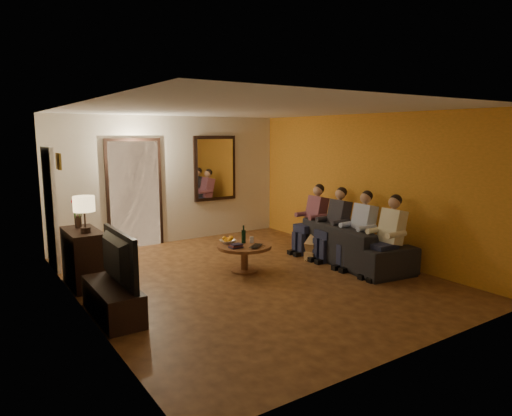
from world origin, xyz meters
TOP-DOWN VIEW (x-y plane):
  - floor at (0.00, 0.00)m, footprint 5.00×6.00m
  - ceiling at (0.00, 0.00)m, footprint 5.00×6.00m
  - back_wall at (0.00, 3.00)m, footprint 5.00×0.02m
  - front_wall at (0.00, -3.00)m, footprint 5.00×0.02m
  - left_wall at (-2.50, 0.00)m, footprint 0.02×6.00m
  - right_wall at (2.50, 0.00)m, footprint 0.02×6.00m
  - orange_accent at (2.49, 0.00)m, footprint 0.01×6.00m
  - kitchen_doorway at (-0.80, 2.98)m, footprint 1.00×0.06m
  - door_trim at (-0.80, 2.97)m, footprint 1.12×0.04m
  - fridge_glimpse at (-0.55, 2.98)m, footprint 0.45×0.03m
  - mirror_frame at (1.00, 2.96)m, footprint 1.00×0.05m
  - mirror_glass at (1.00, 2.93)m, footprint 0.86×0.02m
  - white_door at (-2.46, 2.30)m, footprint 0.06×0.85m
  - framed_art at (-2.47, 1.30)m, footprint 0.03×0.28m
  - art_canvas at (-2.46, 1.30)m, footprint 0.01×0.22m
  - dresser at (-2.25, 1.09)m, footprint 0.45×0.95m
  - table_lamp at (-2.25, 0.87)m, footprint 0.30×0.30m
  - flower_vase at (-2.25, 1.31)m, footprint 0.14×0.14m
  - tv_stand at (-2.25, -0.33)m, footprint 0.45×1.23m
  - tv at (-2.25, -0.33)m, footprint 1.15×0.15m
  - sofa at (1.98, -0.21)m, footprint 2.47×1.25m
  - person_a at (1.88, -1.11)m, footprint 0.60×0.40m
  - person_b at (1.88, -0.51)m, footprint 0.60×0.40m
  - person_c at (1.88, 0.09)m, footprint 0.60×0.40m
  - person_d at (1.88, 0.69)m, footprint 0.60×0.40m
  - dog at (1.63, 0.37)m, footprint 0.61×0.44m
  - coffee_table at (0.11, 0.36)m, footprint 1.08×1.08m
  - bowl at (-0.07, 0.58)m, footprint 0.26×0.26m
  - oranges at (-0.07, 0.58)m, footprint 0.20×0.20m
  - wine_bottle at (0.16, 0.46)m, footprint 0.07×0.07m
  - wine_glass at (0.29, 0.41)m, footprint 0.06×0.06m
  - book_stack at (-0.11, 0.26)m, footprint 0.20×0.15m
  - laptop at (0.21, 0.08)m, footprint 0.39×0.37m

SIDE VIEW (x-z plane):
  - floor at x=0.00m, z-range -0.01..0.01m
  - tv_stand at x=-2.25m, z-range 0.00..0.41m
  - coffee_table at x=0.11m, z-range 0.00..0.45m
  - dog at x=1.63m, z-range 0.00..0.56m
  - sofa at x=1.98m, z-range 0.00..0.69m
  - dresser at x=-2.25m, z-range 0.00..0.84m
  - laptop at x=0.21m, z-range 0.45..0.48m
  - bowl at x=-0.07m, z-range 0.45..0.51m
  - book_stack at x=-0.11m, z-range 0.45..0.52m
  - wine_glass at x=0.29m, z-range 0.45..0.55m
  - oranges at x=-0.07m, z-range 0.51..0.59m
  - person_a at x=1.88m, z-range 0.00..1.20m
  - person_b at x=1.88m, z-range 0.00..1.20m
  - person_c at x=1.88m, z-range 0.00..1.20m
  - person_d at x=1.88m, z-range 0.00..1.20m
  - wine_bottle at x=0.16m, z-range 0.45..0.76m
  - tv at x=-2.25m, z-range 0.41..1.07m
  - fridge_glimpse at x=-0.55m, z-range 0.05..1.75m
  - white_door at x=-2.46m, z-range 0.00..2.04m
  - kitchen_doorway at x=-0.80m, z-range 0.00..2.10m
  - door_trim at x=-0.80m, z-range -0.06..2.16m
  - flower_vase at x=-2.25m, z-range 0.84..1.28m
  - table_lamp at x=-2.25m, z-range 0.84..1.38m
  - back_wall at x=0.00m, z-range 0.00..2.60m
  - front_wall at x=0.00m, z-range 0.00..2.60m
  - left_wall at x=-2.50m, z-range 0.00..2.60m
  - right_wall at x=2.50m, z-range 0.00..2.60m
  - orange_accent at x=2.49m, z-range 0.00..2.60m
  - mirror_frame at x=1.00m, z-range 0.80..2.20m
  - mirror_glass at x=1.00m, z-range 0.87..2.13m
  - framed_art at x=-2.47m, z-range 1.73..1.97m
  - art_canvas at x=-2.46m, z-range 1.76..1.94m
  - ceiling at x=0.00m, z-range 2.60..2.60m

